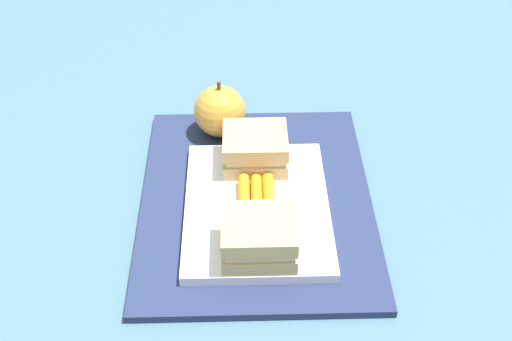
% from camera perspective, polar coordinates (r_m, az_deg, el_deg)
% --- Properties ---
extents(ground_plane, '(2.40, 2.40, 0.00)m').
position_cam_1_polar(ground_plane, '(0.84, 0.02, -2.76)').
color(ground_plane, '#42667A').
extents(lunchbag_mat, '(0.36, 0.28, 0.01)m').
position_cam_1_polar(lunchbag_mat, '(0.84, 0.02, -2.50)').
color(lunchbag_mat, navy).
rests_on(lunchbag_mat, ground_plane).
extents(food_tray, '(0.23, 0.17, 0.01)m').
position_cam_1_polar(food_tray, '(0.81, 0.07, -3.11)').
color(food_tray, white).
rests_on(food_tray, lunchbag_mat).
extents(sandwich_half_left, '(0.07, 0.08, 0.04)m').
position_cam_1_polar(sandwich_half_left, '(0.73, 0.24, -5.62)').
color(sandwich_half_left, tan).
rests_on(sandwich_half_left, food_tray).
extents(sandwich_half_right, '(0.07, 0.08, 0.04)m').
position_cam_1_polar(sandwich_half_right, '(0.85, -0.07, 1.84)').
color(sandwich_half_right, tan).
rests_on(sandwich_half_right, food_tray).
extents(carrot_sticks_bundle, '(0.08, 0.04, 0.02)m').
position_cam_1_polar(carrot_sticks_bundle, '(0.80, 0.06, -2.37)').
color(carrot_sticks_bundle, orange).
rests_on(carrot_sticks_bundle, food_tray).
extents(apple, '(0.07, 0.07, 0.08)m').
position_cam_1_polar(apple, '(0.92, -3.04, 4.98)').
color(apple, gold).
rests_on(apple, lunchbag_mat).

